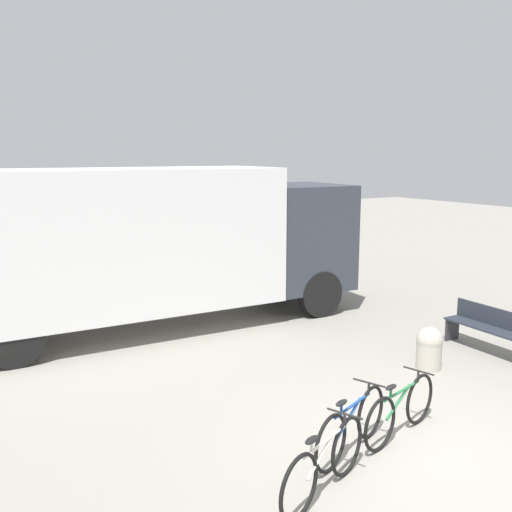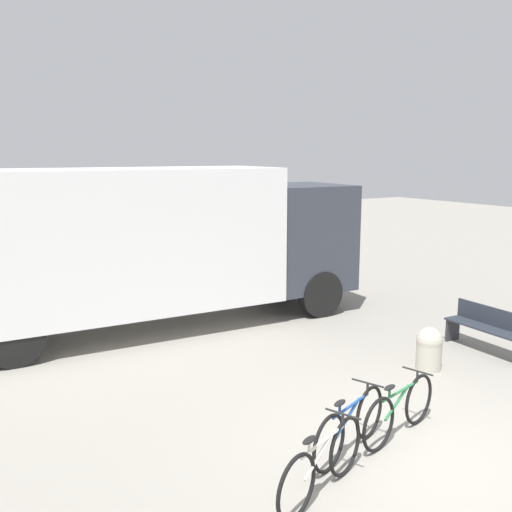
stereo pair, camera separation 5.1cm
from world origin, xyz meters
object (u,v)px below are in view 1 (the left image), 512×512
bicycle_far (401,409)px  bollard_near_bench (429,347)px  delivery_truck (149,241)px  bicycle_near (324,463)px  park_bench (490,327)px  bicycle_middle (352,425)px

bicycle_far → bollard_near_bench: 2.59m
delivery_truck → bicycle_near: (-0.63, -6.54, -1.48)m
park_bench → bicycle_middle: bearing=109.9°
delivery_truck → bollard_near_bench: 5.77m
delivery_truck → park_bench: delivery_truck is taller
bicycle_middle → bollard_near_bench: bearing=5.0°
park_bench → bollard_near_bench: park_bench is taller
bicycle_far → bollard_near_bench: bearing=19.0°
delivery_truck → bicycle_middle: (0.19, -6.03, -1.48)m
bicycle_near → bicycle_middle: (0.82, 0.51, 0.00)m
park_bench → bollard_near_bench: (-1.60, 0.00, -0.09)m
park_bench → bicycle_far: 4.02m
park_bench → bicycle_near: 5.74m
bicycle_near → bicycle_middle: bearing=10.3°
delivery_truck → bollard_near_bench: bearing=-52.7°
bicycle_near → bollard_near_bench: bicycle_near is taller
park_bench → delivery_truck: bearing=48.5°
bicycle_far → delivery_truck: bearing=84.8°
park_bench → bicycle_far: park_bench is taller
bicycle_middle → bicycle_far: bearing=-21.0°
park_bench → bicycle_middle: size_ratio=1.08×
delivery_truck → bicycle_far: delivery_truck is taller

